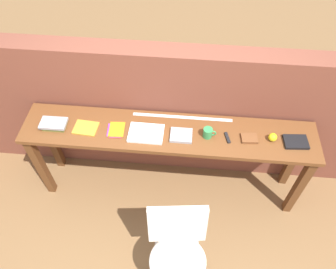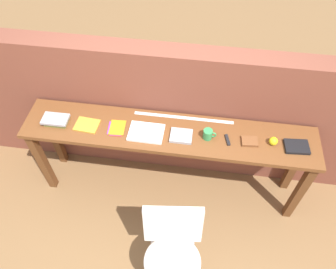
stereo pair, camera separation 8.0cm
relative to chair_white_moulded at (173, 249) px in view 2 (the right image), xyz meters
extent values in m
plane|color=brown|center=(-0.15, 0.55, -0.53)|extent=(40.00, 40.00, 0.00)
cube|color=brown|center=(-0.15, 1.19, 0.20)|extent=(6.00, 0.20, 1.46)
cube|color=brown|center=(-0.15, 0.85, 0.33)|extent=(2.50, 0.44, 0.04)
cube|color=#5B341A|center=(-1.34, 0.69, -0.11)|extent=(0.07, 0.07, 0.84)
cube|color=#5B341A|center=(1.04, 0.69, -0.11)|extent=(0.07, 0.07, 0.84)
cube|color=#5B341A|center=(-1.34, 1.01, -0.11)|extent=(0.07, 0.07, 0.84)
cube|color=#5B341A|center=(1.04, 1.01, -0.11)|extent=(0.07, 0.07, 0.84)
ellipsoid|color=silver|center=(0.01, -0.07, -0.08)|extent=(0.49, 0.47, 0.08)
cube|color=silver|center=(-0.01, 0.12, 0.16)|extent=(0.45, 0.15, 0.40)
cylinder|color=#B2B2B7|center=(-0.17, 0.07, -0.32)|extent=(0.02, 0.02, 0.41)
cylinder|color=#B2B2B7|center=(0.15, 0.11, -0.32)|extent=(0.02, 0.02, 0.41)
cube|color=olive|center=(-1.11, 0.82, 0.37)|extent=(0.19, 0.13, 0.03)
cube|color=#9E9EA3|center=(-1.12, 0.82, 0.40)|extent=(0.22, 0.14, 0.02)
cube|color=gold|center=(-0.85, 0.82, 0.36)|extent=(0.21, 0.17, 0.01)
cube|color=purple|center=(-0.60, 0.83, 0.35)|extent=(0.14, 0.15, 0.00)
cube|color=#E5334C|center=(-0.59, 0.81, 0.36)|extent=(0.11, 0.16, 0.00)
cube|color=orange|center=(-0.58, 0.83, 0.36)|extent=(0.14, 0.17, 0.00)
cube|color=white|center=(-0.33, 0.81, 0.36)|extent=(0.29, 0.21, 0.02)
cube|color=#9E9EA3|center=(-0.04, 0.81, 0.37)|extent=(0.18, 0.15, 0.03)
cylinder|color=#338C4C|center=(0.18, 0.83, 0.40)|extent=(0.08, 0.08, 0.09)
torus|color=#338C4C|center=(0.22, 0.83, 0.40)|extent=(0.06, 0.01, 0.06)
cube|color=black|center=(0.34, 0.82, 0.36)|extent=(0.05, 0.11, 0.02)
cube|color=brown|center=(0.52, 0.83, 0.37)|extent=(0.14, 0.11, 0.02)
sphere|color=yellow|center=(0.71, 0.84, 0.39)|extent=(0.07, 0.07, 0.07)
cube|color=black|center=(0.90, 0.83, 0.37)|extent=(0.20, 0.16, 0.03)
cube|color=silver|center=(-0.04, 1.02, 0.35)|extent=(0.87, 0.03, 0.00)
camera|label=1|loc=(0.01, -0.89, 2.47)|focal=35.00mm
camera|label=2|loc=(0.09, -0.88, 2.47)|focal=35.00mm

